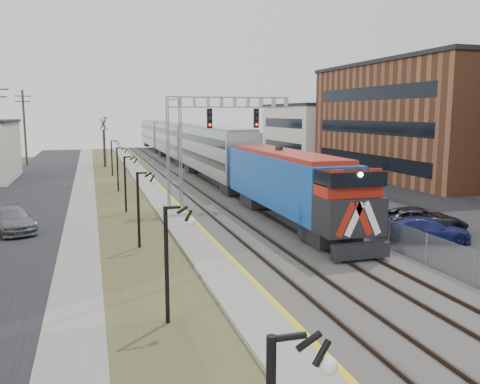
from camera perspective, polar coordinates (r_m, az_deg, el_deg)
name	(u,v)px	position (r m, az deg, el deg)	size (l,w,h in m)	color
street_west	(24,201)	(43.92, -23.09, -0.97)	(7.00, 120.00, 0.04)	black
sidewalk	(83,198)	(43.61, -17.22, -0.70)	(2.00, 120.00, 0.08)	gray
grass_median	(120,197)	(43.66, -13.28, -0.54)	(4.00, 120.00, 0.06)	#474826
platform	(156,194)	(43.90, -9.38, -0.25)	(2.00, 120.00, 0.24)	gray
ballast_bed	(213,192)	(44.77, -3.02, 0.01)	(8.00, 120.00, 0.20)	#595651
parking_lot	(336,187)	(48.94, 10.78, 0.52)	(16.00, 120.00, 0.04)	black
platform_edge	(167,192)	(43.99, -8.24, -0.04)	(0.24, 120.00, 0.01)	gold
track_near	(191,191)	(44.33, -5.53, 0.12)	(1.58, 120.00, 0.15)	#2D2119
track_far	(230,189)	(45.11, -1.16, 0.31)	(1.58, 120.00, 0.15)	#2D2119
train	(186,145)	(65.75, -6.13, 5.25)	(3.00, 85.85, 5.33)	#144CA4
signal_gantry	(198,133)	(36.83, -4.77, 6.67)	(9.00, 1.07, 8.15)	gray
lampposts	(138,210)	(26.89, -11.39, -1.97)	(0.14, 62.14, 4.00)	black
fence	(259,182)	(45.81, 2.09, 1.10)	(0.04, 120.00, 1.60)	gray
bare_trees	(13,164)	(47.59, -24.15, 2.92)	(12.30, 42.30, 5.95)	#382D23
car_lot_c	(419,221)	(31.25, 19.49, -3.12)	(2.53, 5.49, 1.53)	black
car_lot_d	(428,230)	(29.59, 20.33, -4.04)	(1.82, 4.48, 1.30)	navy
car_lot_e	(288,180)	(48.20, 5.41, 1.35)	(1.70, 4.23, 1.44)	slate
car_lot_f	(310,183)	(45.96, 7.90, 1.05)	(1.71, 4.89, 1.61)	#0D450F
car_street_b	(12,220)	(32.92, -24.25, -2.90)	(1.99, 4.89, 1.42)	slate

